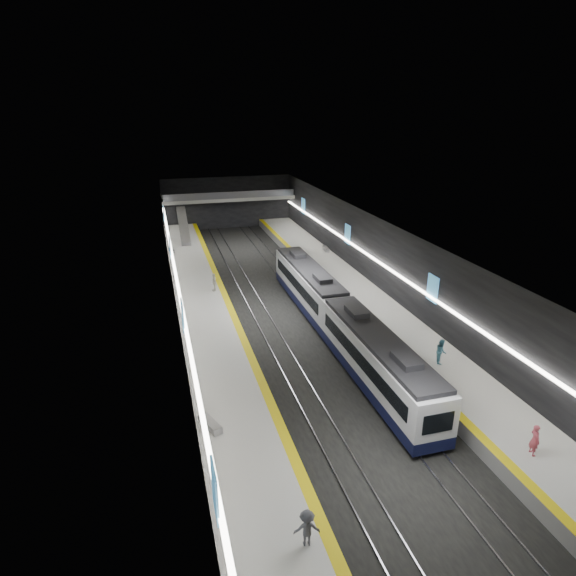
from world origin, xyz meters
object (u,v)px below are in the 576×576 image
object	(u,v)px
passenger_left_b	(307,528)
passenger_right_a	(535,440)
train	(337,316)
escalator	(183,226)
bench_left_far	(172,250)
bench_right_far	(326,249)
passenger_right_b	(441,351)
passenger_left_a	(214,282)
bench_left_near	(210,424)

from	to	relation	value
passenger_left_b	passenger_right_a	bearing A→B (deg)	-160.51
train	escalator	bearing A→B (deg)	107.29
bench_left_far	bench_right_far	distance (m)	19.53
bench_left_far	passenger_right_b	bearing A→B (deg)	-68.08
train	passenger_left_b	distance (m)	21.13
escalator	bench_left_far	xyz separation A→B (m)	(-2.00, -5.52, -1.67)
passenger_right_b	passenger_left_b	world-z (taller)	passenger_right_b
passenger_left_b	passenger_right_b	bearing A→B (deg)	-128.73
passenger_left_a	passenger_left_b	distance (m)	30.66
train	bench_left_near	distance (m)	15.60
bench_left_near	passenger_left_b	distance (m)	9.47
bench_left_near	escalator	bearing A→B (deg)	65.43
passenger_right_b	passenger_left_b	distance (m)	18.37
train	bench_right_far	xyz separation A→B (m)	(6.89, 21.65, -0.97)
train	bench_left_far	world-z (taller)	train
bench_left_far	passenger_right_b	xyz separation A→B (m)	(17.14, -33.85, 0.67)
bench_left_far	train	bearing A→B (deg)	-70.67
train	passenger_left_b	size ratio (longest dim) A/B	17.28
train	passenger_left_a	distance (m)	14.31
bench_left_far	passenger_right_b	size ratio (longest dim) A/B	1.05
train	bench_left_far	size ratio (longest dim) A/B	15.70
train	escalator	world-z (taller)	escalator
escalator	passenger_right_b	xyz separation A→B (m)	(15.14, -39.37, -0.99)
passenger_right_a	passenger_left_b	xyz separation A→B (m)	(-13.25, -2.09, -0.04)
bench_right_far	passenger_right_a	xyz separation A→B (m)	(-2.41, -38.78, 0.68)
bench_right_far	passenger_right_b	size ratio (longest dim) A/B	1.01
train	passenger_left_a	xyz separation A→B (m)	(-8.60, 11.43, -0.30)
bench_left_near	passenger_right_a	bearing A→B (deg)	-45.26
bench_right_far	bench_left_near	bearing A→B (deg)	-113.74
passenger_right_b	passenger_left_b	bearing A→B (deg)	155.66
train	passenger_right_b	bearing A→B (deg)	-54.58
passenger_right_b	passenger_left_a	bearing A→B (deg)	61.28
train	passenger_right_b	xyz separation A→B (m)	(5.14, -7.23, -0.29)
bench_left_far	passenger_right_b	distance (m)	37.95
bench_left_near	passenger_right_a	xyz separation A→B (m)	(16.20, -6.89, 0.67)
bench_left_far	passenger_right_a	distance (m)	46.75
passenger_right_b	passenger_left_b	xyz separation A→B (m)	(-13.92, -11.99, -0.04)
escalator	passenger_right_a	size ratio (longest dim) A/B	4.42
passenger_right_b	passenger_left_a	xyz separation A→B (m)	(-13.75, 18.67, -0.01)
bench_left_far	passenger_right_a	size ratio (longest dim) A/B	1.06
escalator	bench_left_far	distance (m)	6.10
train	passenger_right_b	distance (m)	8.88
passenger_left_a	passenger_right_b	bearing A→B (deg)	29.44
escalator	train	bearing A→B (deg)	-72.71
passenger_right_b	bench_right_far	bearing A→B (deg)	21.46
escalator	passenger_left_b	size ratio (longest dim) A/B	4.60
bench_left_near	bench_right_far	bearing A→B (deg)	37.50
escalator	bench_left_near	bearing A→B (deg)	-92.33
train	passenger_right_a	xyz separation A→B (m)	(4.48, -17.13, -0.29)
bench_left_near	bench_right_far	distance (m)	36.93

